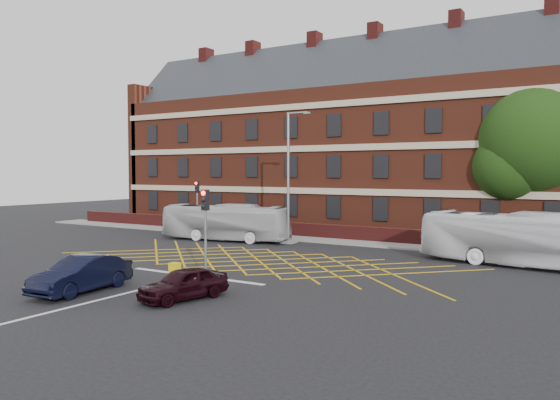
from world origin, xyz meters
The scene contains 17 objects.
ground centered at (0.00, 0.00, 0.00)m, with size 120.00×120.00×0.00m, color black.
victorian_building centered at (0.25, 22.00, 7.84)m, with size 51.00×12.17×20.40m.
boundary_wall centered at (0.00, 13.00, 0.55)m, with size 56.00×0.50×1.10m, color #521716.
far_pavement centered at (0.00, 12.00, 0.06)m, with size 60.00×3.00×0.12m, color slate.
box_junction_hatching centered at (0.00, 2.00, 0.01)m, with size 11.50×0.12×0.02m, color #CC990C.
stop_line centered at (0.00, -3.50, 0.01)m, with size 8.00×0.30×0.02m, color silver.
centre_line centered at (0.00, -10.00, 0.01)m, with size 0.15×14.00×0.02m, color silver.
bus_left centered at (-7.11, 8.23, 1.36)m, with size 2.28×9.73×2.71m, color #BABABF.
bus_right centered at (13.12, 7.75, 1.47)m, with size 2.47×10.54×2.94m, color white.
car_navy centered at (-1.82, -8.72, 0.76)m, with size 1.60×4.60×1.52m, color black.
car_maroon centered at (2.78, -7.49, 0.64)m, with size 1.51×3.75×1.28m, color black.
deciduous_tree centered at (12.49, 17.60, 6.68)m, with size 7.87×7.72×11.08m.
traffic_light_near centered at (1.42, -4.45, 1.76)m, with size 0.70×0.70×4.27m.
traffic_light_far centered at (-12.31, 11.23, 1.76)m, with size 0.70×0.70×4.27m.
street_lamp centered at (-2.38, 9.49, 3.21)m, with size 2.25×1.00×9.26m.
direction_signs centered at (-12.33, 11.92, 1.38)m, with size 1.10×0.16×2.20m.
utility_cabinet centered at (-0.12, -4.84, 0.42)m, with size 0.43×0.41×0.84m, color yellow.
Camera 1 is at (17.30, -23.80, 5.10)m, focal length 35.00 mm.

